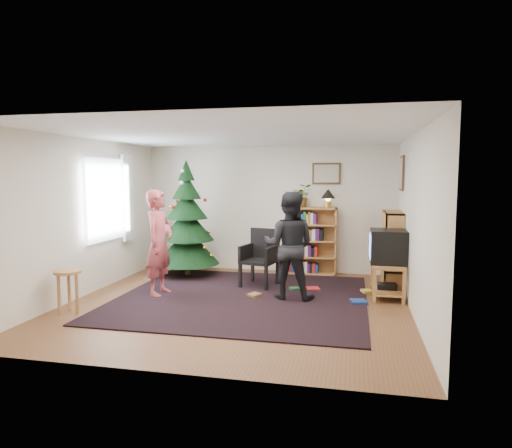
% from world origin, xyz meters
% --- Properties ---
extents(floor, '(5.00, 5.00, 0.00)m').
position_xyz_m(floor, '(0.00, 0.00, 0.00)').
color(floor, brown).
rests_on(floor, ground).
extents(ceiling, '(5.00, 5.00, 0.00)m').
position_xyz_m(ceiling, '(0.00, 0.00, 2.50)').
color(ceiling, white).
rests_on(ceiling, wall_back).
extents(wall_back, '(5.00, 0.02, 2.50)m').
position_xyz_m(wall_back, '(0.00, 2.50, 1.25)').
color(wall_back, silver).
rests_on(wall_back, floor).
extents(wall_front, '(5.00, 0.02, 2.50)m').
position_xyz_m(wall_front, '(0.00, -2.50, 1.25)').
color(wall_front, silver).
rests_on(wall_front, floor).
extents(wall_left, '(0.02, 5.00, 2.50)m').
position_xyz_m(wall_left, '(-2.50, 0.00, 1.25)').
color(wall_left, silver).
rests_on(wall_left, floor).
extents(wall_right, '(0.02, 5.00, 2.50)m').
position_xyz_m(wall_right, '(2.50, 0.00, 1.25)').
color(wall_right, silver).
rests_on(wall_right, floor).
extents(rug, '(3.80, 3.60, 0.02)m').
position_xyz_m(rug, '(0.00, 0.30, 0.01)').
color(rug, black).
rests_on(rug, floor).
extents(window_pane, '(0.04, 1.20, 1.40)m').
position_xyz_m(window_pane, '(-2.47, 0.60, 1.50)').
color(window_pane, silver).
rests_on(window_pane, wall_left).
extents(curtain, '(0.06, 0.35, 1.60)m').
position_xyz_m(curtain, '(-2.43, 1.30, 1.50)').
color(curtain, silver).
rests_on(curtain, wall_left).
extents(picture_back, '(0.55, 0.03, 0.42)m').
position_xyz_m(picture_back, '(1.15, 2.48, 1.95)').
color(picture_back, '#4C3319').
rests_on(picture_back, wall_back).
extents(picture_right, '(0.03, 0.50, 0.60)m').
position_xyz_m(picture_right, '(2.48, 1.75, 1.95)').
color(picture_right, '#4C3319').
rests_on(picture_right, wall_right).
extents(christmas_tree, '(1.22, 1.22, 2.21)m').
position_xyz_m(christmas_tree, '(-1.41, 1.67, 0.92)').
color(christmas_tree, '#3F2816').
rests_on(christmas_tree, rug).
extents(bookshelf_back, '(0.95, 0.30, 1.30)m').
position_xyz_m(bookshelf_back, '(0.89, 2.34, 0.66)').
color(bookshelf_back, '#A9733C').
rests_on(bookshelf_back, floor).
extents(bookshelf_right, '(0.30, 0.95, 1.30)m').
position_xyz_m(bookshelf_right, '(2.34, 1.61, 0.66)').
color(bookshelf_right, '#A9733C').
rests_on(bookshelf_right, floor).
extents(tv_stand, '(0.48, 0.87, 0.55)m').
position_xyz_m(tv_stand, '(2.22, 0.85, 0.32)').
color(tv_stand, '#A9733C').
rests_on(tv_stand, floor).
extents(crt_tv, '(0.55, 0.60, 0.52)m').
position_xyz_m(crt_tv, '(2.22, 0.85, 0.81)').
color(crt_tv, black).
rests_on(crt_tv, tv_stand).
extents(armchair, '(0.65, 0.66, 0.99)m').
position_xyz_m(armchair, '(0.11, 1.19, 0.53)').
color(armchair, black).
rests_on(armchair, rug).
extents(stool, '(0.37, 0.37, 0.61)m').
position_xyz_m(stool, '(-2.16, -0.98, 0.47)').
color(stool, '#A9733C').
rests_on(stool, floor).
extents(person_standing, '(0.44, 0.64, 1.69)m').
position_xyz_m(person_standing, '(-1.34, 0.24, 0.85)').
color(person_standing, '#AC4449').
rests_on(person_standing, rug).
extents(person_by_chair, '(0.84, 0.66, 1.67)m').
position_xyz_m(person_by_chair, '(0.72, 0.43, 0.83)').
color(person_by_chair, black).
rests_on(person_by_chair, rug).
extents(potted_plant, '(0.44, 0.40, 0.45)m').
position_xyz_m(potted_plant, '(0.69, 2.34, 1.52)').
color(potted_plant, gray).
rests_on(potted_plant, bookshelf_back).
extents(table_lamp, '(0.27, 0.27, 0.36)m').
position_xyz_m(table_lamp, '(1.19, 2.34, 1.54)').
color(table_lamp, '#A57F33').
rests_on(table_lamp, bookshelf_back).
extents(floor_clutter, '(1.94, 0.87, 0.08)m').
position_xyz_m(floor_clutter, '(1.13, 0.75, 0.04)').
color(floor_clutter, '#A51E19').
rests_on(floor_clutter, rug).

